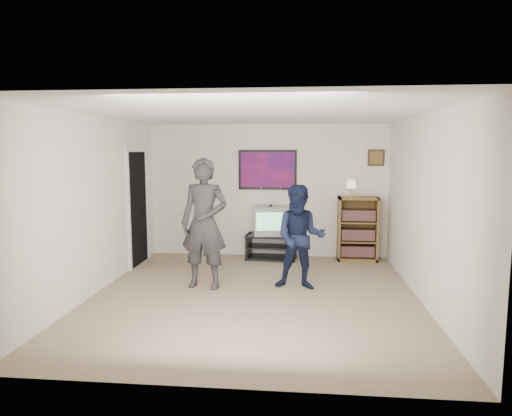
% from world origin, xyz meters
% --- Properties ---
extents(room_shell, '(4.51, 5.00, 2.51)m').
position_xyz_m(room_shell, '(0.00, 0.35, 1.25)').
color(room_shell, '#7E6350').
rests_on(room_shell, ground).
extents(media_stand, '(0.96, 0.59, 0.46)m').
position_xyz_m(media_stand, '(0.10, 2.23, 0.23)').
color(media_stand, black).
rests_on(media_stand, room_shell).
extents(crt_television, '(0.68, 0.60, 0.52)m').
position_xyz_m(crt_television, '(0.08, 2.23, 0.72)').
color(crt_television, gray).
rests_on(crt_television, media_stand).
extents(bookshelf, '(0.71, 0.41, 1.17)m').
position_xyz_m(bookshelf, '(1.67, 2.28, 0.59)').
color(bookshelf, '#543B19').
rests_on(bookshelf, room_shell).
extents(table_lamp, '(0.20, 0.20, 0.32)m').
position_xyz_m(table_lamp, '(1.54, 2.23, 1.33)').
color(table_lamp, '#FAE8BD').
rests_on(table_lamp, bookshelf).
extents(person_tall, '(0.75, 0.55, 1.91)m').
position_xyz_m(person_tall, '(-0.77, 0.35, 0.96)').
color(person_tall, '#2B2A2D').
rests_on(person_tall, room_shell).
extents(person_short, '(0.79, 0.64, 1.53)m').
position_xyz_m(person_short, '(0.63, 0.42, 0.76)').
color(person_short, black).
rests_on(person_short, room_shell).
extents(controller_left, '(0.06, 0.11, 0.03)m').
position_xyz_m(controller_left, '(-0.82, 0.60, 1.11)').
color(controller_left, white).
rests_on(controller_left, person_tall).
extents(controller_right, '(0.07, 0.12, 0.03)m').
position_xyz_m(controller_right, '(0.67, 0.70, 0.96)').
color(controller_right, white).
rests_on(controller_right, person_short).
extents(poster, '(1.10, 0.03, 0.75)m').
position_xyz_m(poster, '(0.00, 2.48, 1.65)').
color(poster, black).
rests_on(poster, room_shell).
extents(air_vent, '(0.28, 0.02, 0.14)m').
position_xyz_m(air_vent, '(-0.55, 2.48, 1.95)').
color(air_vent, white).
rests_on(air_vent, room_shell).
extents(small_picture, '(0.30, 0.03, 0.30)m').
position_xyz_m(small_picture, '(2.00, 2.48, 1.88)').
color(small_picture, '#3A2212').
rests_on(small_picture, room_shell).
extents(doorway, '(0.03, 0.85, 2.00)m').
position_xyz_m(doorway, '(-2.23, 1.60, 1.00)').
color(doorway, black).
rests_on(doorway, room_shell).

